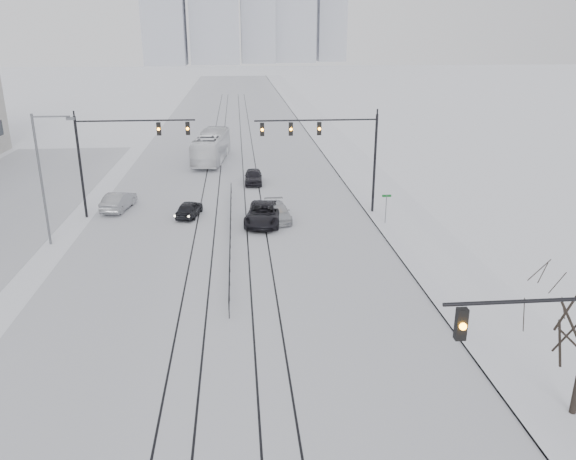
% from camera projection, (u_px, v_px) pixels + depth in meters
% --- Properties ---
extents(road, '(22.00, 260.00, 0.02)m').
position_uv_depth(road, '(232.00, 153.00, 68.36)').
color(road, silver).
rests_on(road, ground).
extents(sidewalk_east, '(5.00, 260.00, 0.16)m').
position_uv_depth(sidewalk_east, '(341.00, 151.00, 69.49)').
color(sidewalk_east, silver).
rests_on(sidewalk_east, ground).
extents(curb, '(0.10, 260.00, 0.12)m').
position_uv_depth(curb, '(322.00, 151.00, 69.29)').
color(curb, gray).
rests_on(curb, ground).
extents(tram_rails, '(5.30, 180.00, 0.01)m').
position_uv_depth(tram_rails, '(231.00, 199.00, 49.57)').
color(tram_rails, black).
rests_on(tram_rails, ground).
extents(traffic_mast_ne, '(9.60, 0.37, 8.00)m').
position_uv_depth(traffic_mast_ne, '(334.00, 144.00, 43.66)').
color(traffic_mast_ne, black).
rests_on(traffic_mast_ne, ground).
extents(traffic_mast_nw, '(9.10, 0.37, 8.00)m').
position_uv_depth(traffic_mast_nw, '(118.00, 147.00, 43.24)').
color(traffic_mast_nw, black).
rests_on(traffic_mast_nw, ground).
extents(street_light_west, '(2.73, 0.25, 9.00)m').
position_uv_depth(street_light_west, '(45.00, 171.00, 37.41)').
color(street_light_west, '#595B60').
rests_on(street_light_west, ground).
extents(median_fence, '(0.06, 24.00, 1.00)m').
position_uv_depth(median_fence, '(230.00, 232.00, 40.01)').
color(median_fence, black).
rests_on(median_fence, ground).
extents(street_sign, '(0.70, 0.06, 2.40)m').
position_uv_depth(street_sign, '(386.00, 205.00, 42.54)').
color(street_sign, '#595B60').
rests_on(street_sign, ground).
extents(sedan_sb_inner, '(2.22, 3.99, 1.28)m').
position_uv_depth(sedan_sb_inner, '(189.00, 209.00, 44.77)').
color(sedan_sb_inner, black).
rests_on(sedan_sb_inner, ground).
extents(sedan_sb_outer, '(2.36, 4.74, 1.49)m').
position_uv_depth(sedan_sb_outer, '(119.00, 201.00, 46.43)').
color(sedan_sb_outer, gray).
rests_on(sedan_sb_outer, ground).
extents(sedan_nb_front, '(3.46, 5.94, 1.56)m').
position_uv_depth(sedan_nb_front, '(264.00, 214.00, 43.11)').
color(sedan_nb_front, black).
rests_on(sedan_nb_front, ground).
extents(sedan_nb_right, '(2.17, 4.53, 1.27)m').
position_uv_depth(sedan_nb_right, '(278.00, 212.00, 43.97)').
color(sedan_nb_right, '#A8ACB0').
rests_on(sedan_nb_right, ground).
extents(sedan_nb_far, '(1.78, 4.16, 1.40)m').
position_uv_depth(sedan_nb_far, '(253.00, 177.00, 54.52)').
color(sedan_nb_far, black).
rests_on(sedan_nb_far, ground).
extents(box_truck, '(4.14, 12.08, 3.30)m').
position_uv_depth(box_truck, '(211.00, 147.00, 63.74)').
color(box_truck, white).
rests_on(box_truck, ground).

